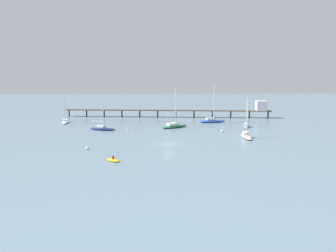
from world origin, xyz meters
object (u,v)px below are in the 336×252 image
Objects in this scene: sailboat_blue at (212,120)px; sailboat_green at (174,125)px; pier at (203,109)px; mooring_buoy_inner at (87,148)px; sailboat_navy at (102,128)px; dinghy_yellow at (113,160)px; mooring_buoy_near at (222,131)px; mooring_buoy_outer at (127,131)px; sailboat_gray at (246,125)px; sailboat_cream at (246,136)px; sailboat_white at (65,121)px.

sailboat_green is (-12.87, -10.25, -0.05)m from sailboat_blue.
pier is 58.62m from mooring_buoy_inner.
sailboat_navy reaches higher than pier.
sailboat_green is 33.39m from mooring_buoy_inner.
dinghy_yellow is 4.61× the size of mooring_buoy_near.
sailboat_green reaches higher than dinghy_yellow.
pier is at bearing 49.75° from mooring_buoy_outer.
pier is 25.41m from sailboat_green.
sailboat_green reaches higher than pier.
pier is at bearing 113.95° from sailboat_gray.
dinghy_yellow reaches higher than mooring_buoy_inner.
sailboat_navy reaches higher than mooring_buoy_near.
sailboat_cream is 37.88m from mooring_buoy_inner.
dinghy_yellow is 29.70m from mooring_buoy_outer.
sailboat_navy reaches higher than mooring_buoy_outer.
sailboat_white is 58.41m from sailboat_cream.
mooring_buoy_inner reaches higher than mooring_buoy_outer.
sailboat_white reaches higher than dinghy_yellow.
sailboat_gray is 16.73m from sailboat_cream.
sailboat_white is (-46.73, -12.67, -2.59)m from pier.
sailboat_cream reaches higher than sailboat_gray.
pier is 143.70× the size of mooring_buoy_outer.
sailboat_cream is 18.42× the size of mooring_buoy_outer.
mooring_buoy_near is (24.97, 28.18, 0.14)m from dinghy_yellow.
mooring_buoy_inner is (-40.42, -27.59, -0.32)m from sailboat_gray.
sailboat_gray reaches higher than mooring_buoy_outer.
sailboat_navy is 1.16× the size of sailboat_gray.
sailboat_gray is at bearing 0.26° from sailboat_green.
sailboat_white is at bearing 137.26° from sailboat_navy.
sailboat_blue is 24.10× the size of mooring_buoy_outer.
sailboat_navy is 3.30× the size of dinghy_yellow.
dinghy_yellow is (-25.09, -46.47, -0.51)m from sailboat_blue.
sailboat_navy is (-32.02, -26.27, -2.64)m from pier.
mooring_buoy_inner is at bearing -145.69° from sailboat_gray.
mooring_buoy_inner is at bearing -124.58° from sailboat_green.
dinghy_yellow is (-12.22, -36.22, -0.46)m from sailboat_green.
pier is 120.71× the size of mooring_buoy_inner.
sailboat_cream is at bearing -81.69° from pier.
sailboat_green is at bearing 71.36° from dinghy_yellow.
mooring_buoy_outer is (-30.21, 9.53, -0.39)m from sailboat_cream.
mooring_buoy_inner is at bearing -162.44° from sailboat_cream.
sailboat_gray is 13.19× the size of mooring_buoy_near.
sailboat_white is 51.46m from dinghy_yellow.
mooring_buoy_near is at bearing -32.23° from sailboat_green.
pier is at bearing 98.31° from sailboat_cream.
sailboat_white reaches higher than sailboat_gray.
sailboat_cream is 31.68m from mooring_buoy_outer.
mooring_buoy_outer is at bearing -169.13° from sailboat_gray.
sailboat_blue is 36.19m from sailboat_navy.
sailboat_navy is at bearing 104.31° from dinghy_yellow.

